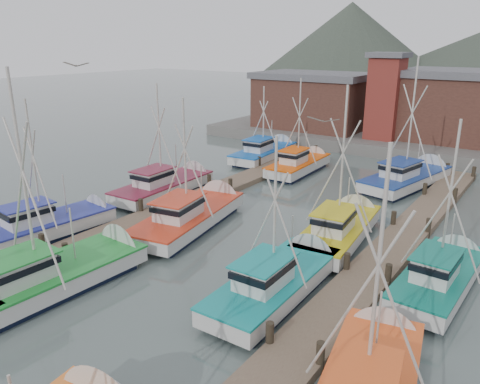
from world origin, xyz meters
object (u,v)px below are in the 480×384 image
Objects in this scene: lookout_tower at (385,96)px; boat_12 at (301,164)px; boat_4 at (55,275)px; boat_8 at (194,215)px.

boat_12 is at bearing -102.28° from lookout_tower.
boat_4 reaches higher than lookout_tower.
boat_4 is (-2.32, -36.74, -4.86)m from lookout_tower.
lookout_tower is 0.99× the size of boat_12.
lookout_tower is at bearing 88.89° from boat_4.
boat_8 is at bearing 92.26° from boat_4.
boat_4 is at bearing -93.61° from lookout_tower.
lookout_tower is 37.14m from boat_4.
boat_8 is at bearing -94.79° from lookout_tower.
boat_8 is (-2.28, -27.17, -4.87)m from lookout_tower.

